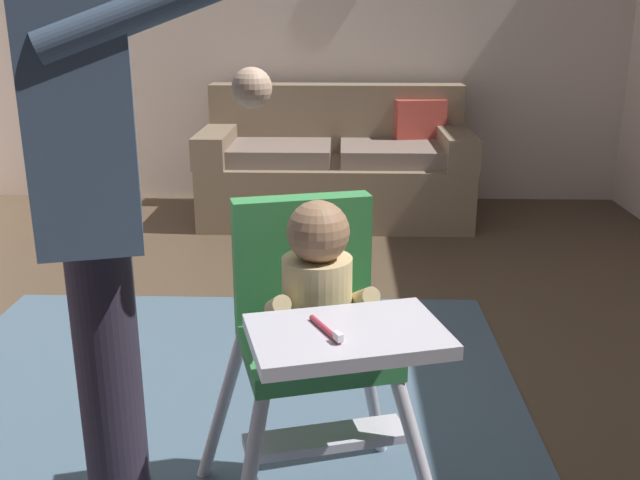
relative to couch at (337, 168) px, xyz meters
The scene contains 6 objects.
ground 2.43m from the couch, 97.22° to the right, with size 6.30×7.35×0.10m, color #4D3D2D.
wall_far 1.16m from the couch, 120.18° to the left, with size 5.50×0.06×2.65m, color beige.
area_rug 2.97m from the couch, 98.10° to the right, with size 2.22×2.83×0.01m, color #455B6E.
couch is the anchor object (origin of this frame).
high_chair 3.12m from the couch, 90.53° to the right, with size 0.74×0.83×0.92m.
adult_standing 3.33m from the couch, 98.80° to the right, with size 0.60×0.49×1.67m.
Camera 1 is at (0.33, -2.34, 1.33)m, focal length 40.10 mm.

